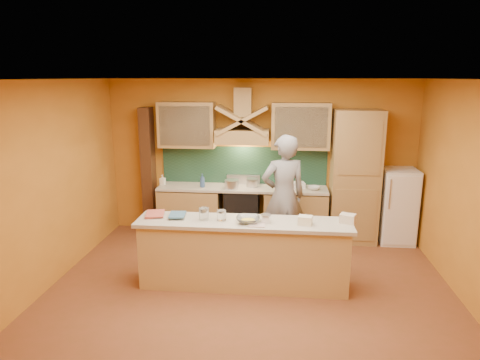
# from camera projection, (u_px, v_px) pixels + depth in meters

# --- Properties ---
(floor) EXTENTS (5.50, 5.00, 0.01)m
(floor) POSITION_uv_depth(u_px,v_px,m) (249.00, 296.00, 5.66)
(floor) COLOR brown
(floor) RESTS_ON ground
(ceiling) EXTENTS (5.50, 5.00, 0.01)m
(ceiling) POSITION_uv_depth(u_px,v_px,m) (250.00, 79.00, 5.00)
(ceiling) COLOR white
(ceiling) RESTS_ON wall_back
(wall_back) EXTENTS (5.50, 0.02, 2.80)m
(wall_back) POSITION_uv_depth(u_px,v_px,m) (260.00, 158.00, 7.75)
(wall_back) COLOR #C27A25
(wall_back) RESTS_ON floor
(wall_front) EXTENTS (5.50, 0.02, 2.80)m
(wall_front) POSITION_uv_depth(u_px,v_px,m) (220.00, 292.00, 2.92)
(wall_front) COLOR #C27A25
(wall_front) RESTS_ON floor
(wall_left) EXTENTS (0.02, 5.00, 2.80)m
(wall_left) POSITION_uv_depth(u_px,v_px,m) (41.00, 189.00, 5.60)
(wall_left) COLOR #C27A25
(wall_left) RESTS_ON floor
(wall_right) EXTENTS (0.02, 5.00, 2.80)m
(wall_right) POSITION_uv_depth(u_px,v_px,m) (480.00, 201.00, 5.06)
(wall_right) COLOR #C27A25
(wall_right) RESTS_ON floor
(base_cabinet_left) EXTENTS (1.10, 0.60, 0.86)m
(base_cabinet_left) POSITION_uv_depth(u_px,v_px,m) (191.00, 212.00, 7.81)
(base_cabinet_left) COLOR #A7834C
(base_cabinet_left) RESTS_ON floor
(base_cabinet_right) EXTENTS (1.10, 0.60, 0.86)m
(base_cabinet_right) POSITION_uv_depth(u_px,v_px,m) (295.00, 215.00, 7.63)
(base_cabinet_right) COLOR #A7834C
(base_cabinet_right) RESTS_ON floor
(counter_top) EXTENTS (3.00, 0.62, 0.04)m
(counter_top) POSITION_uv_depth(u_px,v_px,m) (242.00, 188.00, 7.61)
(counter_top) COLOR #B4AB98
(counter_top) RESTS_ON base_cabinet_left
(stove) EXTENTS (0.60, 0.58, 0.90)m
(stove) POSITION_uv_depth(u_px,v_px,m) (242.00, 212.00, 7.71)
(stove) COLOR black
(stove) RESTS_ON floor
(backsplash) EXTENTS (3.00, 0.03, 0.70)m
(backsplash) POSITION_uv_depth(u_px,v_px,m) (244.00, 166.00, 7.80)
(backsplash) COLOR #1A3B2B
(backsplash) RESTS_ON wall_back
(range_hood) EXTENTS (0.92, 0.50, 0.24)m
(range_hood) POSITION_uv_depth(u_px,v_px,m) (243.00, 136.00, 7.44)
(range_hood) COLOR #A7834C
(range_hood) RESTS_ON wall_back
(hood_chimney) EXTENTS (0.30, 0.30, 0.50)m
(hood_chimney) POSITION_uv_depth(u_px,v_px,m) (243.00, 102.00, 7.40)
(hood_chimney) COLOR #A7834C
(hood_chimney) RESTS_ON wall_back
(upper_cabinet_left) EXTENTS (1.00, 0.35, 0.80)m
(upper_cabinet_left) POSITION_uv_depth(u_px,v_px,m) (187.00, 125.00, 7.57)
(upper_cabinet_left) COLOR #A7834C
(upper_cabinet_left) RESTS_ON wall_back
(upper_cabinet_right) EXTENTS (1.00, 0.35, 0.80)m
(upper_cabinet_right) POSITION_uv_depth(u_px,v_px,m) (301.00, 126.00, 7.37)
(upper_cabinet_right) COLOR #A7834C
(upper_cabinet_right) RESTS_ON wall_back
(pantry_column) EXTENTS (0.80, 0.60, 2.30)m
(pantry_column) POSITION_uv_depth(u_px,v_px,m) (355.00, 177.00, 7.36)
(pantry_column) COLOR #A7834C
(pantry_column) RESTS_ON floor
(fridge) EXTENTS (0.58, 0.60, 1.30)m
(fridge) POSITION_uv_depth(u_px,v_px,m) (397.00, 206.00, 7.40)
(fridge) COLOR white
(fridge) RESTS_ON floor
(trim_column_left) EXTENTS (0.20, 0.30, 2.30)m
(trim_column_left) POSITION_uv_depth(u_px,v_px,m) (149.00, 170.00, 7.87)
(trim_column_left) COLOR #472816
(trim_column_left) RESTS_ON floor
(island_body) EXTENTS (2.80, 0.55, 0.88)m
(island_body) POSITION_uv_depth(u_px,v_px,m) (243.00, 256.00, 5.86)
(island_body) COLOR tan
(island_body) RESTS_ON floor
(island_top) EXTENTS (2.90, 0.62, 0.05)m
(island_top) POSITION_uv_depth(u_px,v_px,m) (244.00, 223.00, 5.75)
(island_top) COLOR #B4AB98
(island_top) RESTS_ON island_body
(person) EXTENTS (0.83, 0.67, 1.97)m
(person) POSITION_uv_depth(u_px,v_px,m) (283.00, 196.00, 6.76)
(person) COLOR gray
(person) RESTS_ON floor
(pot_large) EXTENTS (0.29, 0.29, 0.15)m
(pot_large) POSITION_uv_depth(u_px,v_px,m) (232.00, 185.00, 7.48)
(pot_large) COLOR silver
(pot_large) RESTS_ON stove
(pot_small) EXTENTS (0.26, 0.26, 0.14)m
(pot_small) POSITION_uv_depth(u_px,v_px,m) (252.00, 184.00, 7.62)
(pot_small) COLOR silver
(pot_small) RESTS_ON stove
(soap_bottle_a) EXTENTS (0.10, 0.10, 0.19)m
(soap_bottle_a) POSITION_uv_depth(u_px,v_px,m) (163.00, 180.00, 7.73)
(soap_bottle_a) COLOR white
(soap_bottle_a) RESTS_ON counter_top
(soap_bottle_b) EXTENTS (0.12, 0.13, 0.24)m
(soap_bottle_b) POSITION_uv_depth(u_px,v_px,m) (202.00, 180.00, 7.56)
(soap_bottle_b) COLOR #2F4D81
(soap_bottle_b) RESTS_ON counter_top
(bowl_back) EXTENTS (0.27, 0.27, 0.07)m
(bowl_back) POSITION_uv_depth(u_px,v_px,m) (314.00, 188.00, 7.39)
(bowl_back) COLOR silver
(bowl_back) RESTS_ON counter_top
(dish_rack) EXTENTS (0.30, 0.25, 0.09)m
(dish_rack) POSITION_uv_depth(u_px,v_px,m) (297.00, 185.00, 7.56)
(dish_rack) COLOR white
(dish_rack) RESTS_ON counter_top
(book_lower) EXTENTS (0.32, 0.39, 0.03)m
(book_lower) POSITION_uv_depth(u_px,v_px,m) (146.00, 214.00, 5.96)
(book_lower) COLOR #B65041
(book_lower) RESTS_ON island_top
(book_upper) EXTENTS (0.25, 0.32, 0.02)m
(book_upper) POSITION_uv_depth(u_px,v_px,m) (169.00, 215.00, 5.88)
(book_upper) COLOR #3B6482
(book_upper) RESTS_ON island_top
(jar_large) EXTENTS (0.16, 0.16, 0.16)m
(jar_large) POSITION_uv_depth(u_px,v_px,m) (204.00, 214.00, 5.77)
(jar_large) COLOR white
(jar_large) RESTS_ON island_top
(jar_small) EXTENTS (0.14, 0.14, 0.14)m
(jar_small) POSITION_uv_depth(u_px,v_px,m) (221.00, 215.00, 5.75)
(jar_small) COLOR white
(jar_small) RESTS_ON island_top
(kitchen_scale) EXTENTS (0.11, 0.11, 0.09)m
(kitchen_scale) POSITION_uv_depth(u_px,v_px,m) (266.00, 219.00, 5.67)
(kitchen_scale) COLOR white
(kitchen_scale) RESTS_ON island_top
(mixing_bowl) EXTENTS (0.32, 0.32, 0.08)m
(mixing_bowl) POSITION_uv_depth(u_px,v_px,m) (248.00, 220.00, 5.67)
(mixing_bowl) COLOR silver
(mixing_bowl) RESTS_ON island_top
(cloth) EXTENTS (0.22, 0.17, 0.01)m
(cloth) POSITION_uv_depth(u_px,v_px,m) (257.00, 225.00, 5.56)
(cloth) COLOR #C4ADA1
(cloth) RESTS_ON island_top
(grocery_bag_a) EXTENTS (0.20, 0.17, 0.12)m
(grocery_bag_a) POSITION_uv_depth(u_px,v_px,m) (305.00, 220.00, 5.59)
(grocery_bag_a) COLOR #EDE7C3
(grocery_bag_a) RESTS_ON island_top
(grocery_bag_b) EXTENTS (0.23, 0.21, 0.12)m
(grocery_bag_b) POSITION_uv_depth(u_px,v_px,m) (348.00, 218.00, 5.65)
(grocery_bag_b) COLOR beige
(grocery_bag_b) RESTS_ON island_top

